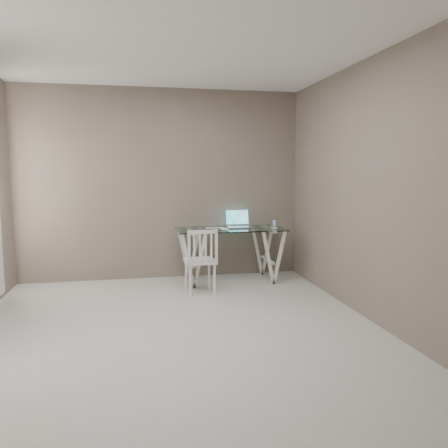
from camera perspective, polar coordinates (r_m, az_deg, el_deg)
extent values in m
plane|color=#B3B1AC|center=(4.34, -6.06, -13.96)|extent=(4.50, 4.50, 0.00)
cube|color=white|center=(4.22, -6.57, 22.77)|extent=(4.00, 4.50, 0.02)
cube|color=#6C5E55|center=(6.31, -8.14, 5.11)|extent=(4.00, 0.02, 2.70)
cube|color=#6C5E55|center=(1.84, -0.03, 0.70)|extent=(4.00, 0.02, 2.70)
cube|color=#6C5E55|center=(4.68, 18.93, 4.17)|extent=(0.02, 4.50, 2.70)
cube|color=silver|center=(6.08, 0.83, -0.66)|extent=(1.50, 0.70, 0.01)
cube|color=silver|center=(6.05, -4.29, -4.33)|extent=(0.24, 0.62, 0.72)
cube|color=silver|center=(6.28, 5.74, -3.93)|extent=(0.24, 0.62, 0.72)
cube|color=white|center=(5.58, -3.15, -4.84)|extent=(0.40, 0.40, 0.04)
cylinder|color=white|center=(5.46, -4.40, -7.41)|extent=(0.03, 0.03, 0.39)
cylinder|color=white|center=(5.52, -1.24, -7.23)|extent=(0.03, 0.03, 0.39)
cylinder|color=white|center=(5.75, -4.96, -6.67)|extent=(0.03, 0.03, 0.39)
cylinder|color=white|center=(5.81, -1.96, -6.51)|extent=(0.03, 0.03, 0.39)
cube|color=white|center=(5.38, -2.79, -3.00)|extent=(0.38, 0.05, 0.42)
cube|color=silver|center=(6.19, 2.04, -0.39)|extent=(0.36, 0.25, 0.02)
cube|color=#19D899|center=(6.32, 1.73, 0.91)|extent=(0.36, 0.06, 0.24)
cube|color=silver|center=(6.10, -1.15, -0.54)|extent=(0.28, 0.12, 0.01)
ellipsoid|color=white|center=(5.89, 0.09, -0.67)|extent=(0.12, 0.07, 0.04)
cube|color=white|center=(6.19, 6.57, -0.44)|extent=(0.07, 0.07, 0.02)
cube|color=black|center=(6.19, 6.55, 0.14)|extent=(0.06, 0.03, 0.11)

